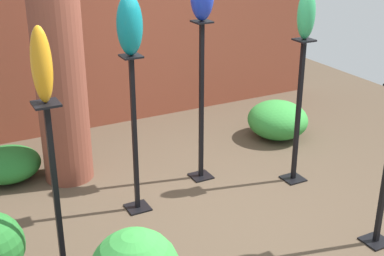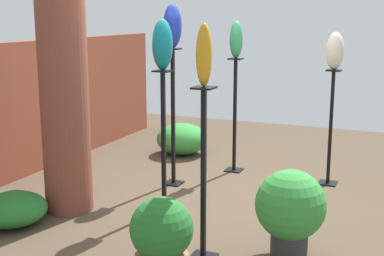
{
  "view_description": "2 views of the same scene",
  "coord_description": "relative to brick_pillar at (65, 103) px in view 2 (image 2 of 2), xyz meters",
  "views": [
    {
      "loc": [
        -2.08,
        -3.43,
        2.46
      ],
      "look_at": [
        -0.23,
        0.09,
        0.82
      ],
      "focal_mm": 50.0,
      "sensor_mm": 36.0,
      "label": 1
    },
    {
      "loc": [
        -5.12,
        -1.82,
        1.91
      ],
      "look_at": [
        -0.14,
        0.32,
        0.75
      ],
      "focal_mm": 50.0,
      "sensor_mm": 36.0,
      "label": 2
    }
  ],
  "objects": [
    {
      "name": "ground_plane",
      "position": [
        0.96,
        -1.3,
        -1.07
      ],
      "size": [
        8.0,
        8.0,
        0.0
      ],
      "primitive_type": "plane",
      "color": "#4C3D2D"
    },
    {
      "name": "brick_wall_back",
      "position": [
        0.96,
        1.19,
        -0.27
      ],
      "size": [
        5.6,
        0.12,
        1.6
      ],
      "primitive_type": "cube",
      "color": "brown",
      "rests_on": "ground"
    },
    {
      "name": "brick_pillar",
      "position": [
        0.0,
        0.0,
        0.0
      ],
      "size": [
        0.47,
        0.47,
        2.14
      ],
      "primitive_type": "cylinder",
      "color": "brown",
      "rests_on": "ground"
    },
    {
      "name": "pedestal_teal",
      "position": [
        0.37,
        -0.87,
        -0.43
      ],
      "size": [
        0.2,
        0.2,
        1.39
      ],
      "color": "black",
      "rests_on": "ground"
    },
    {
      "name": "pedestal_cobalt",
      "position": [
        1.15,
        -0.61,
        -0.35
      ],
      "size": [
        0.2,
        0.2,
        1.54
      ],
      "color": "black",
      "rests_on": "ground"
    },
    {
      "name": "pedestal_ivory",
      "position": [
        1.85,
        -2.23,
        -0.47
      ],
      "size": [
        0.2,
        0.2,
        1.31
      ],
      "color": "black",
      "rests_on": "ground"
    },
    {
      "name": "pedestal_amber",
      "position": [
        -0.49,
        -1.64,
        -0.43
      ],
      "size": [
        0.2,
        0.2,
        1.38
      ],
      "color": "black",
      "rests_on": "ground"
    },
    {
      "name": "pedestal_jade",
      "position": [
        1.92,
        -1.07,
        -0.43
      ],
      "size": [
        0.2,
        0.2,
        1.39
      ],
      "color": "black",
      "rests_on": "ground"
    },
    {
      "name": "art_vase_teal",
      "position": [
        0.37,
        -0.87,
        0.56
      ],
      "size": [
        0.21,
        0.19,
        0.48
      ],
      "primitive_type": "ellipsoid",
      "color": "#0F727A",
      "rests_on": "pedestal_teal"
    },
    {
      "name": "art_vase_cobalt",
      "position": [
        1.15,
        -0.61,
        0.71
      ],
      "size": [
        0.22,
        0.2,
        0.47
      ],
      "primitive_type": "ellipsoid",
      "color": "#192D9E",
      "rests_on": "pedestal_cobalt"
    },
    {
      "name": "art_vase_ivory",
      "position": [
        1.85,
        -2.23,
        0.44
      ],
      "size": [
        0.21,
        0.19,
        0.41
      ],
      "primitive_type": "ellipsoid",
      "color": "beige",
      "rests_on": "pedestal_ivory"
    },
    {
      "name": "art_vase_amber",
      "position": [
        -0.49,
        -1.64,
        0.54
      ],
      "size": [
        0.13,
        0.12,
        0.47
      ],
      "primitive_type": "ellipsoid",
      "color": "orange",
      "rests_on": "pedestal_amber"
    },
    {
      "name": "art_vase_jade",
      "position": [
        1.92,
        -1.07,
        0.54
      ],
      "size": [
        0.16,
        0.16,
        0.44
      ],
      "primitive_type": "ellipsoid",
      "color": "#2D9356",
      "rests_on": "pedestal_jade"
    },
    {
      "name": "potted_plant_back_center",
      "position": [
        -0.2,
        -2.26,
        -0.66
      ],
      "size": [
        0.56,
        0.56,
        0.72
      ],
      "color": "#2D2D33",
      "rests_on": "ground"
    },
    {
      "name": "potted_plant_mid_left",
      "position": [
        -0.93,
        -1.49,
        -0.74
      ],
      "size": [
        0.46,
        0.46,
        0.63
      ],
      "color": "#936B4C",
      "rests_on": "ground"
    },
    {
      "name": "foliage_bed_east",
      "position": [
        -0.54,
        0.26,
        -0.92
      ],
      "size": [
        0.64,
        0.66,
        0.3
      ],
      "primitive_type": "ellipsoid",
      "color": "#236B28",
      "rests_on": "ground"
    },
    {
      "name": "foliage_bed_west",
      "position": [
        2.4,
        -0.14,
        -0.86
      ],
      "size": [
        0.68,
        0.7,
        0.43
      ],
      "primitive_type": "ellipsoid",
      "color": "#338C38",
      "rests_on": "ground"
    }
  ]
}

